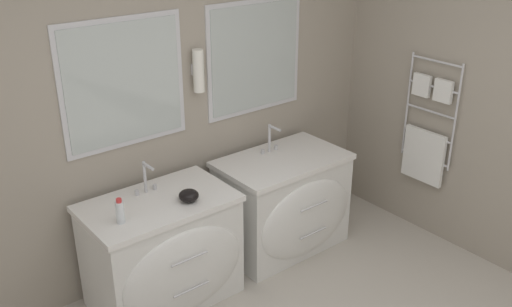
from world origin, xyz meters
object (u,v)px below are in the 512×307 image
(toiletry_bottle, at_px, (120,212))
(vanity_right, at_px, (285,204))
(vanity_left, at_px, (165,252))
(amenity_bowl, at_px, (189,196))

(toiletry_bottle, bearing_deg, vanity_right, 2.51)
(vanity_right, xyz_separation_m, toiletry_bottle, (-1.45, -0.06, 0.47))
(vanity_left, xyz_separation_m, toiletry_bottle, (-0.32, -0.06, 0.47))
(toiletry_bottle, bearing_deg, vanity_left, 11.07)
(amenity_bowl, bearing_deg, toiletry_bottle, 176.66)
(toiletry_bottle, height_order, amenity_bowl, toiletry_bottle)
(vanity_right, bearing_deg, vanity_left, 180.00)
(toiletry_bottle, bearing_deg, amenity_bowl, -3.34)
(vanity_right, height_order, amenity_bowl, amenity_bowl)
(amenity_bowl, bearing_deg, vanity_right, 5.48)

